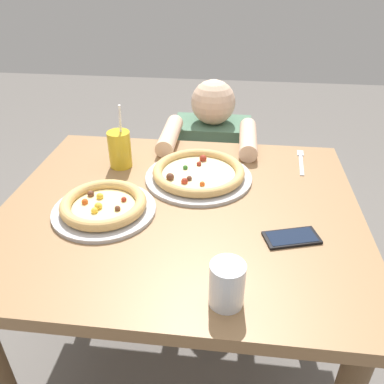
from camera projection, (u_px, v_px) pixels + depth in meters
ground_plane at (183, 356)px, 1.62m from camera, size 8.00×8.00×0.00m
dining_table at (181, 234)px, 1.28m from camera, size 1.11×0.96×0.75m
pizza_near at (104, 206)px, 1.18m from camera, size 0.31×0.31×0.05m
pizza_far at (198, 173)px, 1.35m from camera, size 0.37×0.37×0.04m
drink_cup_colored at (120, 149)px, 1.41m from camera, size 0.08×0.08×0.24m
water_cup_clear at (227, 284)px, 0.86m from camera, size 0.08×0.08×0.11m
fork at (301, 161)px, 1.47m from camera, size 0.03×0.20×0.00m
cell_phone at (292, 238)px, 1.08m from camera, size 0.17×0.11×0.01m
diner_seated at (211, 182)px, 1.94m from camera, size 0.39×0.51×0.95m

